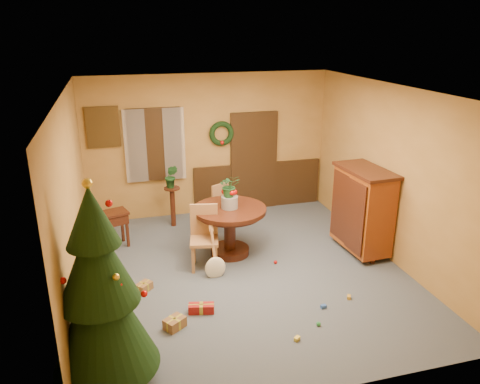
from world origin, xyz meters
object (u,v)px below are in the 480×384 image
object	(u,v)px
christmas_tree	(100,292)
chair_near	(204,234)
dining_table	(230,222)
writing_desk	(106,222)
sideboard	(363,208)

from	to	relation	value
christmas_tree	chair_near	bearing A→B (deg)	56.44
dining_table	writing_desk	xyz separation A→B (m)	(-2.05, 0.79, -0.10)
christmas_tree	sideboard	xyz separation A→B (m)	(4.30, 2.15, -0.32)
dining_table	chair_near	distance (m)	0.58
chair_near	writing_desk	distance (m)	1.88
writing_desk	sideboard	xyz separation A→B (m)	(4.28, -1.28, 0.31)
chair_near	christmas_tree	xyz separation A→B (m)	(-1.57, -2.36, 0.58)
chair_near	writing_desk	world-z (taller)	chair_near
writing_desk	sideboard	bearing A→B (deg)	-16.67
dining_table	christmas_tree	size ratio (longest dim) A/B	0.52
sideboard	dining_table	bearing A→B (deg)	167.50
writing_desk	sideboard	size ratio (longest dim) A/B	0.55
chair_near	christmas_tree	distance (m)	2.89
chair_near	christmas_tree	size ratio (longest dim) A/B	0.43
chair_near	sideboard	xyz separation A→B (m)	(2.73, -0.21, 0.25)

